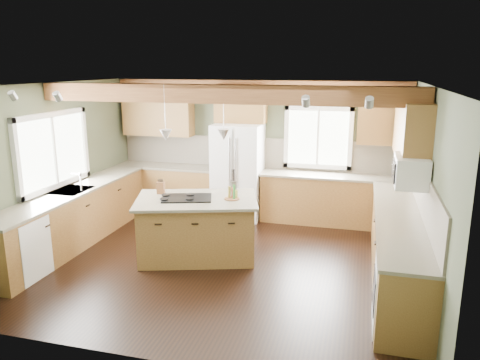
# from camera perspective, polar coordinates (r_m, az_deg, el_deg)

# --- Properties ---
(floor) EXTENTS (5.60, 5.60, 0.00)m
(floor) POSITION_cam_1_polar(r_m,az_deg,el_deg) (7.14, -2.41, -9.83)
(floor) COLOR black
(floor) RESTS_ON ground
(ceiling) EXTENTS (5.60, 5.60, 0.00)m
(ceiling) POSITION_cam_1_polar(r_m,az_deg,el_deg) (6.54, -2.64, 11.51)
(ceiling) COLOR silver
(ceiling) RESTS_ON wall_back
(wall_back) EXTENTS (5.60, 0.00, 5.60)m
(wall_back) POSITION_cam_1_polar(r_m,az_deg,el_deg) (9.09, 2.21, 3.93)
(wall_back) COLOR #434A34
(wall_back) RESTS_ON ground
(wall_left) EXTENTS (0.00, 5.00, 5.00)m
(wall_left) POSITION_cam_1_polar(r_m,az_deg,el_deg) (8.00, -22.03, 1.55)
(wall_left) COLOR #434A34
(wall_left) RESTS_ON ground
(wall_right) EXTENTS (0.00, 5.00, 5.00)m
(wall_right) POSITION_cam_1_polar(r_m,az_deg,el_deg) (6.48, 21.84, -1.14)
(wall_right) COLOR #434A34
(wall_right) RESTS_ON ground
(ceiling_beam) EXTENTS (5.55, 0.26, 0.26)m
(ceiling_beam) POSITION_cam_1_polar(r_m,az_deg,el_deg) (6.64, -2.36, 10.43)
(ceiling_beam) COLOR #5A3019
(ceiling_beam) RESTS_ON ceiling
(soffit_trim) EXTENTS (5.55, 0.20, 0.10)m
(soffit_trim) POSITION_cam_1_polar(r_m,az_deg,el_deg) (8.86, 2.13, 11.74)
(soffit_trim) COLOR #5A3019
(soffit_trim) RESTS_ON ceiling
(backsplash_back) EXTENTS (5.58, 0.03, 0.58)m
(backsplash_back) POSITION_cam_1_polar(r_m,az_deg,el_deg) (9.09, 2.18, 3.35)
(backsplash_back) COLOR brown
(backsplash_back) RESTS_ON wall_back
(backsplash_right) EXTENTS (0.03, 3.70, 0.58)m
(backsplash_right) POSITION_cam_1_polar(r_m,az_deg,el_deg) (6.55, 21.59, -1.79)
(backsplash_right) COLOR brown
(backsplash_right) RESTS_ON wall_right
(base_cab_back_left) EXTENTS (2.02, 0.60, 0.88)m
(base_cab_back_left) POSITION_cam_1_polar(r_m,az_deg,el_deg) (9.55, -8.79, -1.03)
(base_cab_back_left) COLOR brown
(base_cab_back_left) RESTS_ON floor
(counter_back_left) EXTENTS (2.06, 0.64, 0.04)m
(counter_back_left) POSITION_cam_1_polar(r_m,az_deg,el_deg) (9.44, -8.89, 1.67)
(counter_back_left) COLOR #4D4638
(counter_back_left) RESTS_ON base_cab_back_left
(base_cab_back_right) EXTENTS (2.62, 0.60, 0.88)m
(base_cab_back_right) POSITION_cam_1_polar(r_m,az_deg,el_deg) (8.79, 11.24, -2.44)
(base_cab_back_right) COLOR brown
(base_cab_back_right) RESTS_ON floor
(counter_back_right) EXTENTS (2.66, 0.64, 0.04)m
(counter_back_right) POSITION_cam_1_polar(r_m,az_deg,el_deg) (8.67, 11.38, 0.48)
(counter_back_right) COLOR #4D4638
(counter_back_right) RESTS_ON base_cab_back_right
(base_cab_left) EXTENTS (0.60, 3.70, 0.88)m
(base_cab_left) POSITION_cam_1_polar(r_m,az_deg,el_deg) (8.08, -19.56, -4.44)
(base_cab_left) COLOR brown
(base_cab_left) RESTS_ON floor
(counter_left) EXTENTS (0.64, 3.74, 0.04)m
(counter_left) POSITION_cam_1_polar(r_m,az_deg,el_deg) (7.96, -19.83, -1.29)
(counter_left) COLOR #4D4638
(counter_left) RESTS_ON base_cab_left
(base_cab_right) EXTENTS (0.60, 3.70, 0.88)m
(base_cab_right) POSITION_cam_1_polar(r_m,az_deg,el_deg) (6.76, 18.59, -7.95)
(base_cab_right) COLOR brown
(base_cab_right) RESTS_ON floor
(counter_right) EXTENTS (0.64, 3.74, 0.04)m
(counter_right) POSITION_cam_1_polar(r_m,az_deg,el_deg) (6.61, 18.90, -4.23)
(counter_right) COLOR #4D4638
(counter_right) RESTS_ON base_cab_right
(upper_cab_back_left) EXTENTS (1.40, 0.35, 0.90)m
(upper_cab_back_left) POSITION_cam_1_polar(r_m,az_deg,el_deg) (9.47, -9.94, 8.11)
(upper_cab_back_left) COLOR brown
(upper_cab_back_left) RESTS_ON wall_back
(upper_cab_over_fridge) EXTENTS (0.96, 0.35, 0.70)m
(upper_cab_over_fridge) POSITION_cam_1_polar(r_m,az_deg,el_deg) (8.88, 0.09, 9.24)
(upper_cab_over_fridge) COLOR brown
(upper_cab_over_fridge) RESTS_ON wall_back
(upper_cab_right) EXTENTS (0.35, 2.20, 0.90)m
(upper_cab_right) POSITION_cam_1_polar(r_m,az_deg,el_deg) (7.22, 20.13, 5.73)
(upper_cab_right) COLOR brown
(upper_cab_right) RESTS_ON wall_right
(upper_cab_back_corner) EXTENTS (0.90, 0.35, 0.90)m
(upper_cab_back_corner) POSITION_cam_1_polar(r_m,az_deg,el_deg) (8.61, 17.19, 7.14)
(upper_cab_back_corner) COLOR brown
(upper_cab_back_corner) RESTS_ON wall_back
(window_left) EXTENTS (0.04, 1.60, 1.05)m
(window_left) POSITION_cam_1_polar(r_m,az_deg,el_deg) (7.98, -21.87, 3.37)
(window_left) COLOR white
(window_left) RESTS_ON wall_left
(window_back) EXTENTS (1.10, 0.04, 1.00)m
(window_back) POSITION_cam_1_polar(r_m,az_deg,el_deg) (8.85, 9.50, 5.12)
(window_back) COLOR white
(window_back) RESTS_ON wall_back
(sink) EXTENTS (0.50, 0.65, 0.03)m
(sink) POSITION_cam_1_polar(r_m,az_deg,el_deg) (7.96, -19.83, -1.25)
(sink) COLOR #262628
(sink) RESTS_ON counter_left
(faucet) EXTENTS (0.02, 0.02, 0.28)m
(faucet) POSITION_cam_1_polar(r_m,az_deg,el_deg) (7.82, -18.83, -0.32)
(faucet) COLOR #B2B2B7
(faucet) RESTS_ON sink
(dishwasher) EXTENTS (0.60, 0.60, 0.84)m
(dishwasher) POSITION_cam_1_polar(r_m,az_deg,el_deg) (7.12, -25.38, -7.56)
(dishwasher) COLOR white
(dishwasher) RESTS_ON floor
(oven) EXTENTS (0.60, 0.72, 0.84)m
(oven) POSITION_cam_1_polar(r_m,az_deg,el_deg) (5.57, 19.23, -12.90)
(oven) COLOR white
(oven) RESTS_ON floor
(microwave) EXTENTS (0.40, 0.70, 0.38)m
(microwave) POSITION_cam_1_polar(r_m,az_deg,el_deg) (6.35, 20.12, 1.04)
(microwave) COLOR white
(microwave) RESTS_ON wall_right
(pendant_left) EXTENTS (0.18, 0.18, 0.16)m
(pendant_left) POSITION_cam_1_polar(r_m,az_deg,el_deg) (6.87, -9.05, 5.43)
(pendant_left) COLOR #B2B2B7
(pendant_left) RESTS_ON ceiling
(pendant_right) EXTENTS (0.18, 0.18, 0.16)m
(pendant_right) POSITION_cam_1_polar(r_m,az_deg,el_deg) (6.82, -2.00, 5.54)
(pendant_right) COLOR #B2B2B7
(pendant_right) RESTS_ON ceiling
(refrigerator) EXTENTS (0.90, 0.74, 1.80)m
(refrigerator) POSITION_cam_1_polar(r_m,az_deg,el_deg) (8.88, -0.25, 1.06)
(refrigerator) COLOR white
(refrigerator) RESTS_ON floor
(island) EXTENTS (1.91, 1.48, 0.88)m
(island) POSITION_cam_1_polar(r_m,az_deg,el_deg) (7.18, -5.27, -5.94)
(island) COLOR olive
(island) RESTS_ON floor
(island_top) EXTENTS (2.05, 1.62, 0.04)m
(island_top) POSITION_cam_1_polar(r_m,az_deg,el_deg) (7.04, -5.35, -2.42)
(island_top) COLOR #4D4638
(island_top) RESTS_ON island
(cooktop) EXTENTS (0.84, 0.68, 0.02)m
(cooktop) POSITION_cam_1_polar(r_m,az_deg,el_deg) (7.04, -6.49, -2.19)
(cooktop) COLOR black
(cooktop) RESTS_ON island_top
(knife_block) EXTENTS (0.12, 0.10, 0.19)m
(knife_block) POSITION_cam_1_polar(r_m,az_deg,el_deg) (7.35, -9.63, -0.94)
(knife_block) COLOR brown
(knife_block) RESTS_ON island_top
(utensil_crock) EXTENTS (0.13, 0.13, 0.16)m
(utensil_crock) POSITION_cam_1_polar(r_m,az_deg,el_deg) (7.42, -0.84, -0.71)
(utensil_crock) COLOR #3E3832
(utensil_crock) RESTS_ON island_top
(bottle_tray) EXTENTS (0.28, 0.28, 0.21)m
(bottle_tray) POSITION_cam_1_polar(r_m,az_deg,el_deg) (6.95, -1.00, -1.49)
(bottle_tray) COLOR brown
(bottle_tray) RESTS_ON island_top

